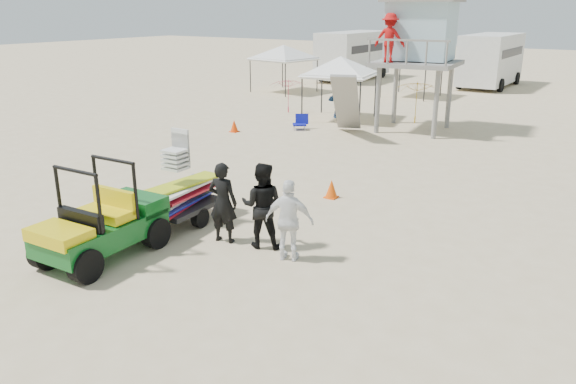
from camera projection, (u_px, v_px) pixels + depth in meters
The scene contains 18 objects.
ground at pixel (167, 304), 9.60m from camera, with size 140.00×140.00×0.00m, color beige.
utility_cart at pixel (98, 216), 11.13m from camera, with size 1.42×2.62×1.94m.
surf_trailer at pixel (181, 190), 13.01m from camera, with size 1.29×2.26×1.96m.
man_left at pixel (223, 203), 11.94m from camera, with size 0.65×0.42×1.77m, color black.
man_mid at pixel (262, 205), 11.69m from camera, with size 0.89×0.69×1.83m, color black.
man_right at pixel (289, 221), 11.06m from camera, with size 0.98×0.41×1.67m, color white.
lifeguard_tower at pixel (417, 36), 22.24m from camera, with size 3.48×3.48×5.05m.
canopy_white_a at pixel (341, 60), 24.70m from camera, with size 3.26×3.26×3.20m.
canopy_white_b at pixel (284, 47), 32.97m from camera, with size 3.40×3.40×3.15m.
canopy_white_c at pixel (414, 48), 31.23m from camera, with size 2.76×2.76×3.23m.
umbrella_a at pixel (288, 96), 26.88m from camera, with size 1.76×1.79×1.61m, color red.
umbrella_b at pixel (417, 102), 24.36m from camera, with size 2.00×2.04×1.83m, color gold.
cone_near at pixel (331, 189), 14.92m from camera, with size 0.34×0.34×0.50m, color #FB5207.
cone_far at pixel (234, 126), 22.85m from camera, with size 0.34×0.34×0.50m, color #F43E07.
beach_chair_a at pixel (301, 122), 23.33m from camera, with size 0.73×0.83×0.64m.
rv_far_left at pixel (353, 53), 39.07m from camera, with size 2.64×6.80×3.25m.
rv_mid_left at pixel (491, 58), 35.51m from camera, with size 2.65×6.50×3.25m.
distant_beachgoers at pixel (506, 112), 22.56m from camera, with size 17.97×17.48×1.77m.
Camera 1 is at (6.45, -5.94, 4.84)m, focal length 35.00 mm.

